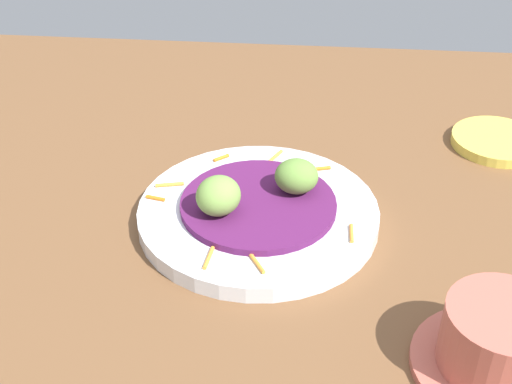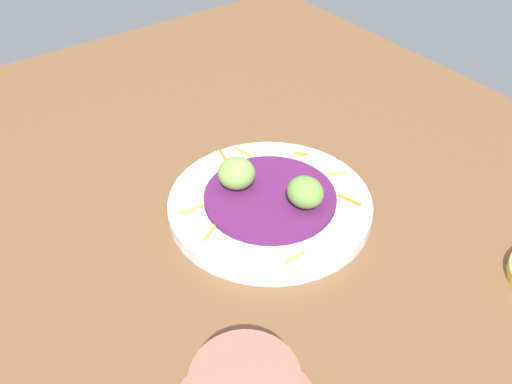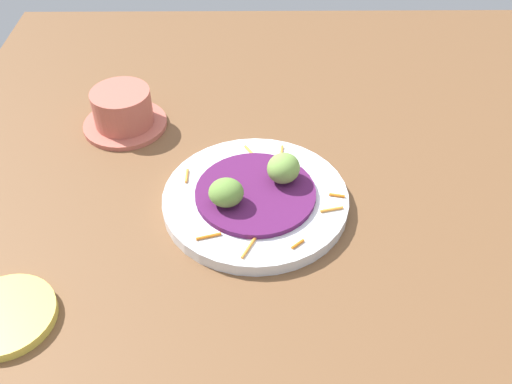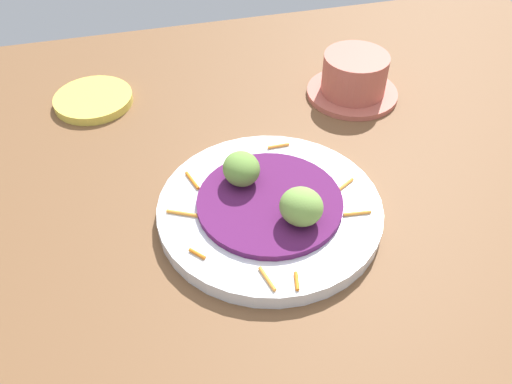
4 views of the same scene
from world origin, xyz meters
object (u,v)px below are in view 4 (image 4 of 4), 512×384
object	(u,v)px
terracotta_bowl	(354,78)
guac_scoop_center	(301,207)
side_plate_small	(93,100)
main_plate	(270,210)
guac_scoop_left	(241,169)

from	to	relation	value
terracotta_bowl	guac_scoop_center	bearing A→B (deg)	-123.29
side_plate_small	terracotta_bowl	bearing A→B (deg)	-11.35
main_plate	guac_scoop_left	bearing A→B (deg)	121.12
guac_scoop_left	main_plate	bearing A→B (deg)	-58.88
guac_scoop_left	guac_scoop_center	world-z (taller)	guac_scoop_center
guac_scoop_center	side_plate_small	bearing A→B (deg)	122.99
guac_scoop_center	guac_scoop_left	bearing A→B (deg)	121.12
main_plate	side_plate_small	bearing A→B (deg)	123.24
main_plate	guac_scoop_left	distance (cm)	5.72
main_plate	guac_scoop_left	world-z (taller)	guac_scoop_left
main_plate	guac_scoop_center	xyz separation A→B (cm)	(2.32, -3.85, 3.73)
side_plate_small	guac_scoop_left	bearing A→B (deg)	-56.44
main_plate	side_plate_small	xyz separation A→B (cm)	(-18.67, 28.49, -0.28)
main_plate	terracotta_bowl	world-z (taller)	terracotta_bowl
guac_scoop_left	guac_scoop_center	bearing A→B (deg)	-58.88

